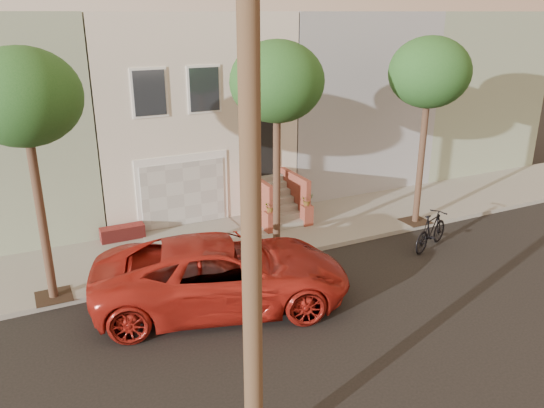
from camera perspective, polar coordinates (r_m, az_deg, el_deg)
name	(u,v)px	position (r m, az deg, el deg)	size (l,w,h in m)	color
ground	(312,324)	(13.33, 4.29, -12.60)	(90.00, 90.00, 0.00)	black
sidewalk	(229,241)	(17.56, -4.58, -3.97)	(40.00, 3.70, 0.15)	gray
house_row	(171,105)	(21.91, -10.66, 10.30)	(33.10, 11.70, 7.00)	beige
tree_left	(23,99)	(13.67, -25.00, 10.10)	(2.70, 2.57, 6.30)	#2D2116
tree_mid	(277,83)	(15.28, 0.54, 12.74)	(2.70, 2.57, 6.30)	#2D2116
tree_right	(429,74)	(18.42, 16.42, 13.17)	(2.70, 2.57, 6.30)	#2D2116
pickup_truck	(223,273)	(13.72, -5.29, -7.33)	(2.97, 6.45, 1.79)	maroon
motorcycle	(431,231)	(17.69, 16.59, -2.73)	(0.57, 2.01, 1.21)	black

